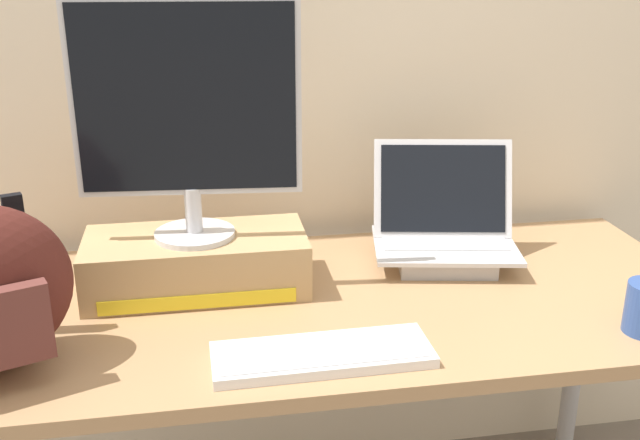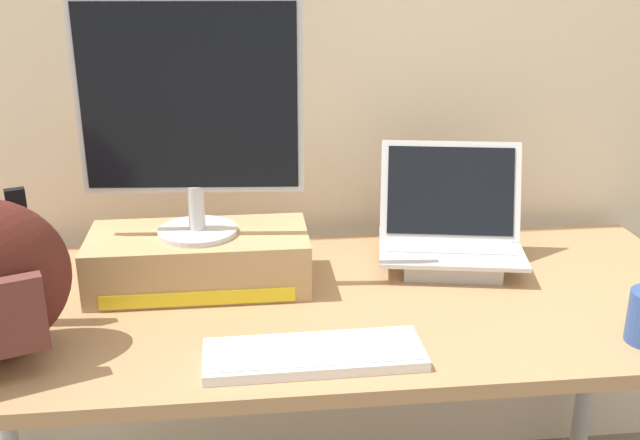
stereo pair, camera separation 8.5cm
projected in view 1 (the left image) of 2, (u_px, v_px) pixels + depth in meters
The scene contains 6 objects.
back_wall at pixel (288, 8), 1.83m from camera, with size 7.00×0.10×2.60m, color beige.
desk at pixel (320, 328), 1.62m from camera, with size 1.72×0.73×0.73m.
toner_box_yellow at pixel (197, 263), 1.62m from camera, with size 0.48×0.23×0.12m.
desktop_monitor at pixel (187, 113), 1.51m from camera, with size 0.47×0.17×0.50m.
open_laptop at pixel (444, 239), 1.77m from camera, with size 0.37×0.30×0.28m.
external_keyboard at pixel (322, 354), 1.35m from camera, with size 0.40×0.14×0.02m.
Camera 1 is at (-0.24, -1.42, 1.44)m, focal length 41.64 mm.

